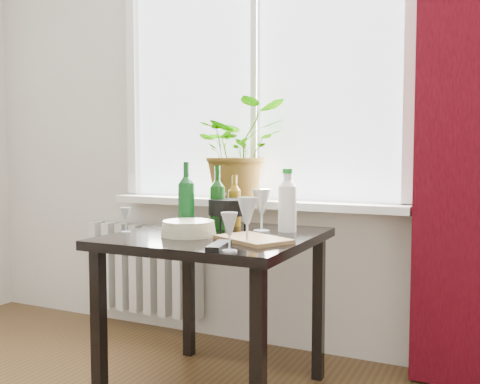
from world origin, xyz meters
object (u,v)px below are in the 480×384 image
at_px(wineglass_far_right, 229,232).
at_px(radiator, 144,269).
at_px(plate_stack, 188,228).
at_px(cutting_board, 253,239).
at_px(wineglass_front_left, 126,220).
at_px(wine_bottle_right, 217,197).
at_px(potted_plant, 239,150).
at_px(wineglass_front_right, 247,220).
at_px(table, 216,254).
at_px(tv_remote, 219,246).
at_px(bottle_amber, 235,200).
at_px(cleaning_bottle, 287,200).
at_px(fondue_pot, 228,214).
at_px(wineglass_back_left, 220,209).
at_px(wineglass_back_center, 261,210).
at_px(wine_bottle_left, 186,195).

bearing_deg(wineglass_far_right, radiator, 137.74).
xyz_separation_m(plate_stack, cutting_board, (0.31, -0.01, -0.02)).
bearing_deg(wineglass_front_left, wineglass_far_right, -19.29).
distance_m(wine_bottle_right, wineglass_front_left, 0.44).
bearing_deg(radiator, potted_plant, -5.08).
relative_size(wineglass_front_right, wineglass_front_left, 1.64).
xyz_separation_m(wineglass_far_right, cutting_board, (-0.02, 0.25, -0.07)).
bearing_deg(plate_stack, table, 53.27).
bearing_deg(tv_remote, potted_plant, 99.85).
height_order(wineglass_front_right, wineglass_front_left, wineglass_front_right).
distance_m(bottle_amber, tv_remote, 0.65).
distance_m(radiator, wineglass_far_right, 1.55).
relative_size(radiator, potted_plant, 1.46).
distance_m(table, cutting_board, 0.28).
height_order(table, cleaning_bottle, cleaning_bottle).
bearing_deg(wineglass_far_right, table, 124.20).
bearing_deg(fondue_pot, wineglass_far_right, -72.17).
height_order(wineglass_far_right, wineglass_back_left, wineglass_back_left).
height_order(table, wineglass_back_center, wineglass_back_center).
xyz_separation_m(wineglass_far_right, wineglass_front_left, (-0.64, 0.22, -0.02)).
height_order(table, wineglass_front_left, wineglass_front_left).
distance_m(potted_plant, wineglass_front_left, 0.82).
bearing_deg(bottle_amber, cutting_board, -54.83).
height_order(wineglass_front_right, wineglass_back_left, wineglass_front_right).
relative_size(table, wineglass_front_right, 4.47).
bearing_deg(wine_bottle_left, wineglass_back_left, 63.59).
bearing_deg(wineglass_far_right, fondue_pot, 117.21).
relative_size(table, cleaning_bottle, 2.89).
relative_size(radiator, wineglass_front_right, 4.21).
xyz_separation_m(wine_bottle_right, cleaning_bottle, (0.33, 0.07, -0.01)).
distance_m(wineglass_back_center, tv_remote, 0.48).
bearing_deg(cleaning_bottle, wineglass_front_left, -151.65).
relative_size(wineglass_front_left, tv_remote, 0.64).
distance_m(cleaning_bottle, wineglass_back_left, 0.37).
relative_size(bottle_amber, tv_remote, 1.42).
bearing_deg(cleaning_bottle, wineglass_front_right, -93.83).
bearing_deg(plate_stack, radiator, 136.27).
distance_m(plate_stack, tv_remote, 0.34).
bearing_deg(fondue_pot, bottle_amber, 93.71).
xyz_separation_m(cleaning_bottle, wineglass_back_left, (-0.36, 0.03, -0.06)).
relative_size(cleaning_bottle, wineglass_far_right, 1.99).
distance_m(wineglass_front_right, tv_remote, 0.17).
xyz_separation_m(wineglass_far_right, plate_stack, (-0.33, 0.27, -0.04)).
bearing_deg(cleaning_bottle, wineglass_back_left, 175.98).
relative_size(cleaning_bottle, plate_stack, 1.23).
xyz_separation_m(radiator, wineglass_back_left, (0.75, -0.41, 0.45)).
height_order(plate_stack, fondue_pot, fondue_pot).
bearing_deg(wineglass_front_right, bottle_amber, 121.45).
bearing_deg(cleaning_bottle, radiator, 158.82).
bearing_deg(fondue_pot, plate_stack, -115.06).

